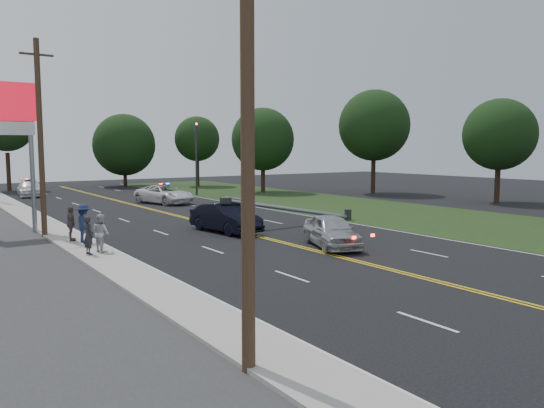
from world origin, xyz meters
TOP-DOWN VIEW (x-y plane):
  - ground at (0.00, 0.00)m, footprint 120.00×120.00m
  - sidewalk at (-8.40, 10.00)m, footprint 1.80×70.00m
  - grass_verge at (13.50, 10.00)m, footprint 12.00×80.00m
  - centerline_yellow at (0.00, 10.00)m, footprint 0.36×80.00m
  - pylon_sign at (-10.50, 14.00)m, footprint 3.20×0.35m
  - traffic_signal at (8.30, 30.00)m, footprint 0.28×0.41m
  - fallen_streetlight at (4.19, 8.00)m, footprint 9.36×0.44m
  - utility_pole_near at (-9.20, -8.00)m, footprint 1.60×0.28m
  - utility_pole_mid at (-9.20, 12.00)m, footprint 1.60×0.28m
  - tree_6 at (-6.06, 46.40)m, footprint 5.64×5.64m
  - tree_7 at (6.58, 45.88)m, footprint 7.38×7.38m
  - tree_8 at (13.92, 41.18)m, footprint 5.38×5.38m
  - tree_9 at (15.49, 29.14)m, footprint 6.48×6.48m
  - tree_12 at (25.80, 9.07)m, footprint 5.93×5.93m
  - tree_13 at (23.86, 21.58)m, footprint 7.09×7.09m
  - crashed_sedan at (-0.69, 8.18)m, footprint 2.21×4.91m
  - waiting_sedan at (1.23, 1.59)m, footprint 3.24×4.74m
  - emergency_a at (2.50, 24.19)m, footprint 3.93×6.02m
  - emergency_b at (-5.44, 37.71)m, footprint 2.52×5.32m
  - bystander_a at (-8.73, 5.51)m, footprint 0.47×0.64m
  - bystander_b at (-8.11, 5.84)m, footprint 0.82×0.94m
  - bystander_c at (-8.11, 8.60)m, footprint 0.75×1.21m
  - bystander_d at (-8.52, 9.30)m, footprint 0.60×1.04m

SIDE VIEW (x-z plane):
  - ground at x=0.00m, z-range 0.00..0.00m
  - grass_verge at x=13.50m, z-range 0.00..0.01m
  - centerline_yellow at x=0.00m, z-range 0.01..0.01m
  - sidewalk at x=-8.40m, z-range 0.00..0.12m
  - emergency_b at x=-5.44m, z-range 0.00..1.50m
  - waiting_sedan at x=1.23m, z-range 0.00..1.50m
  - emergency_a at x=2.50m, z-range 0.00..1.54m
  - crashed_sedan at x=-0.69m, z-range 0.00..1.57m
  - fallen_streetlight at x=4.19m, z-range -0.04..1.88m
  - bystander_a at x=-8.73m, z-range 0.12..1.74m
  - bystander_b at x=-8.11m, z-range 0.12..1.76m
  - bystander_d at x=-8.52m, z-range 0.12..1.79m
  - bystander_c at x=-8.11m, z-range 0.12..1.94m
  - traffic_signal at x=8.30m, z-range 0.68..7.73m
  - tree_7 at x=6.58m, z-range 0.63..9.29m
  - utility_pole_near at x=-9.20m, z-range 0.08..10.08m
  - utility_pole_mid at x=-9.20m, z-range 0.08..10.08m
  - tree_9 at x=15.49m, z-range 1.12..9.84m
  - tree_8 at x=13.92m, z-range 1.49..9.87m
  - tree_12 at x=25.80m, z-range 1.36..10.02m
  - pylon_sign at x=-10.50m, z-range 2.00..10.00m
  - tree_13 at x=23.86m, z-range 1.64..12.02m
  - tree_6 at x=-6.06m, z-range 2.09..11.95m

